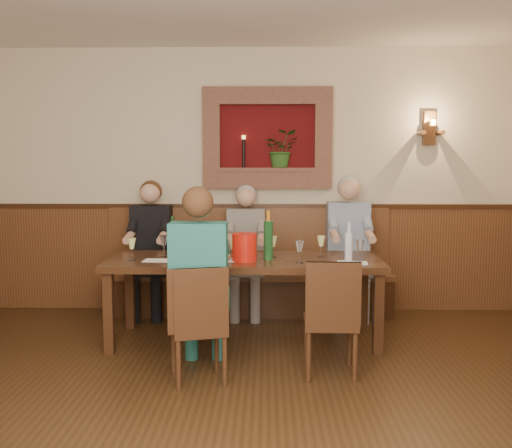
{
  "coord_description": "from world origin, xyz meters",
  "views": [
    {
      "loc": [
        0.19,
        -3.14,
        1.6
      ],
      "look_at": [
        0.1,
        1.9,
        1.05
      ],
      "focal_mm": 40.0,
      "sensor_mm": 36.0,
      "label": 1
    }
  ],
  "objects": [
    {
      "name": "room_shell",
      "position": [
        0.0,
        0.0,
        1.89
      ],
      "size": [
        6.04,
        6.04,
        2.82
      ],
      "color": "beige",
      "rests_on": "ground"
    },
    {
      "name": "chair_near_right",
      "position": [
        0.67,
        1.04,
        0.26
      ],
      "size": [
        0.4,
        0.4,
        0.89
      ],
      "rotation": [
        0.0,
        0.0,
        -0.03
      ],
      "color": "black",
      "rests_on": "ground"
    },
    {
      "name": "wall_sconce",
      "position": [
        1.9,
        2.93,
        1.94
      ],
      "size": [
        0.25,
        0.2,
        0.35
      ],
      "color": "#512F17",
      "rests_on": "ground"
    },
    {
      "name": "tasting_sheet_b",
      "position": [
        -0.04,
        1.74,
        0.75
      ],
      "size": [
        0.27,
        0.2,
        0.0
      ],
      "primitive_type": "cube",
      "rotation": [
        0.0,
        0.0,
        0.04
      ],
      "color": "white",
      "rests_on": "dining_table"
    },
    {
      "name": "person_chair_front",
      "position": [
        -0.3,
        1.07,
        0.59
      ],
      "size": [
        0.42,
        0.51,
        1.42
      ],
      "color": "#1C5063",
      "rests_on": "ground"
    },
    {
      "name": "wall_niche",
      "position": [
        0.24,
        2.94,
        1.81
      ],
      "size": [
        1.36,
        0.3,
        1.06
      ],
      "color": "#4F0B0D",
      "rests_on": "ground"
    },
    {
      "name": "wine_bottle_green_b",
      "position": [
        -0.65,
        1.92,
        0.9
      ],
      "size": [
        0.08,
        0.08,
        0.37
      ],
      "rotation": [
        0.0,
        0.0,
        -0.26
      ],
      "color": "#19471E",
      "rests_on": "dining_table"
    },
    {
      "name": "wine_glass_7",
      "position": [
        -0.74,
        1.95,
        0.85
      ],
      "size": [
        0.08,
        0.08,
        0.19
      ],
      "primitive_type": null,
      "color": "white",
      "rests_on": "dining_table"
    },
    {
      "name": "tasting_sheet_c",
      "position": [
        0.92,
        1.63,
        0.75
      ],
      "size": [
        0.27,
        0.21,
        0.0
      ],
      "primitive_type": "cube",
      "rotation": [
        0.0,
        0.0,
        -0.11
      ],
      "color": "white",
      "rests_on": "dining_table"
    },
    {
      "name": "wine_glass_2",
      "position": [
        0.99,
        1.67,
        0.85
      ],
      "size": [
        0.08,
        0.08,
        0.19
      ],
      "primitive_type": null,
      "color": "white",
      "rests_on": "dining_table"
    },
    {
      "name": "wine_glass_4",
      "position": [
        -0.09,
        1.74,
        0.85
      ],
      "size": [
        0.08,
        0.08,
        0.19
      ],
      "primitive_type": null,
      "color": "#EFF491",
      "rests_on": "dining_table"
    },
    {
      "name": "person_bench_right",
      "position": [
        1.04,
        2.69,
        0.6
      ],
      "size": [
        0.43,
        0.53,
        1.46
      ],
      "color": "navy",
      "rests_on": "ground"
    },
    {
      "name": "person_bench_mid",
      "position": [
        -0.02,
        2.69,
        0.56
      ],
      "size": [
        0.39,
        0.48,
        1.36
      ],
      "color": "#635D5B",
      "rests_on": "ground"
    },
    {
      "name": "wine_glass_8",
      "position": [
        0.69,
        1.94,
        0.85
      ],
      "size": [
        0.08,
        0.08,
        0.19
      ],
      "primitive_type": null,
      "color": "#EFF491",
      "rests_on": "dining_table"
    },
    {
      "name": "chair_near_left",
      "position": [
        -0.3,
        0.89,
        0.25
      ],
      "size": [
        0.47,
        0.47,
        0.87
      ],
      "rotation": [
        0.0,
        0.0,
        0.26
      ],
      "color": "black",
      "rests_on": "ground"
    },
    {
      "name": "tasting_sheet_a",
      "position": [
        -0.74,
        1.71,
        0.75
      ],
      "size": [
        0.26,
        0.19,
        0.0
      ],
      "primitive_type": "cube",
      "rotation": [
        0.0,
        0.0,
        -0.05
      ],
      "color": "white",
      "rests_on": "dining_table"
    },
    {
      "name": "wine_glass_3",
      "position": [
        0.47,
        1.63,
        0.85
      ],
      "size": [
        0.08,
        0.08,
        0.19
      ],
      "primitive_type": null,
      "color": "white",
      "rests_on": "dining_table"
    },
    {
      "name": "spittoon_bucket",
      "position": [
        0.0,
        1.71,
        0.87
      ],
      "size": [
        0.24,
        0.24,
        0.24
      ],
      "primitive_type": "cylinder",
      "rotation": [
        0.0,
        0.0,
        0.14
      ],
      "color": "red",
      "rests_on": "dining_table"
    },
    {
      "name": "wine_glass_0",
      "position": [
        -0.98,
        1.75,
        0.85
      ],
      "size": [
        0.08,
        0.08,
        0.19
      ],
      "primitive_type": null,
      "color": "#EFF491",
      "rests_on": "dining_table"
    },
    {
      "name": "water_bottle",
      "position": [
        0.88,
        1.59,
        0.89
      ],
      "size": [
        0.06,
        0.06,
        0.35
      ],
      "rotation": [
        0.0,
        0.0,
        0.01
      ],
      "color": "silver",
      "rests_on": "dining_table"
    },
    {
      "name": "wine_glass_5",
      "position": [
        -0.24,
        1.93,
        0.85
      ],
      "size": [
        0.08,
        0.08,
        0.19
      ],
      "primitive_type": null,
      "color": "white",
      "rests_on": "dining_table"
    },
    {
      "name": "tasting_sheet_d",
      "position": [
        -0.42,
        1.57,
        0.75
      ],
      "size": [
        0.33,
        0.29,
        0.0
      ],
      "primitive_type": "cube",
      "rotation": [
        0.0,
        0.0,
        -0.4
      ],
      "color": "white",
      "rests_on": "dining_table"
    },
    {
      "name": "bench",
      "position": [
        0.0,
        2.79,
        0.33
      ],
      "size": [
        3.0,
        0.45,
        1.11
      ],
      "color": "#381E0F",
      "rests_on": "ground"
    },
    {
      "name": "person_bench_left",
      "position": [
        -1.02,
        2.69,
        0.58
      ],
      "size": [
        0.41,
        0.51,
        1.41
      ],
      "color": "black",
      "rests_on": "ground"
    },
    {
      "name": "wainscoting",
      "position": [
        0.0,
        -0.0,
        0.59
      ],
      "size": [
        6.02,
        6.02,
        1.15
      ],
      "color": "#512F17",
      "rests_on": "ground"
    },
    {
      "name": "ground_plane",
      "position": [
        0.0,
        0.0,
        0.0
      ],
      "size": [
        6.0,
        6.0,
        0.0
      ],
      "primitive_type": "plane",
      "color": "#321E0D",
      "rests_on": "ground"
    },
    {
      "name": "wine_bottle_green_a",
      "position": [
        0.21,
        1.78,
        0.93
      ],
      "size": [
        0.09,
        0.09,
        0.43
      ],
      "rotation": [
        0.0,
        0.0,
        -0.09
      ],
      "color": "#19471E",
      "rests_on": "dining_table"
    },
    {
      "name": "wine_glass_6",
      "position": [
        -0.28,
        1.59,
        0.85
      ],
      "size": [
        0.08,
        0.08,
        0.19
      ],
      "primitive_type": null,
      "color": "#EFF491",
      "rests_on": "dining_table"
    },
    {
      "name": "wine_glass_1",
      "position": [
        0.25,
        1.9,
        0.85
      ],
      "size": [
        0.08,
        0.08,
        0.19
      ],
      "primitive_type": null,
      "color": "#EFF491",
      "rests_on": "dining_table"
    },
    {
      "name": "dining_table",
      "position": [
        0.0,
        1.85,
        0.68
      ],
      "size": [
        2.4,
        0.9,
        0.75
      ],
      "color": "black",
      "rests_on": "ground"
    }
  ]
}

